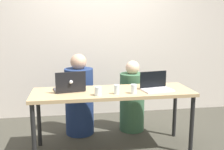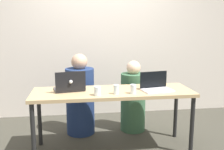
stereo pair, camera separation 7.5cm
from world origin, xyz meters
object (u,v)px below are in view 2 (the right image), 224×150
(laptop_back_left, at_px, (70,87))
(water_glass_center, at_px, (116,90))
(person_on_left, at_px, (80,98))
(laptop_front_right, at_px, (156,86))
(person_on_right, at_px, (133,100))
(water_glass_left, at_px, (97,92))
(water_glass_right, at_px, (133,90))

(laptop_back_left, height_order, water_glass_center, laptop_back_left)
(person_on_left, distance_m, laptop_front_right, 1.15)
(person_on_right, relative_size, water_glass_left, 10.16)
(water_glass_center, height_order, water_glass_right, water_glass_right)
(laptop_front_right, bearing_deg, person_on_right, 92.15)
(person_on_left, distance_m, water_glass_right, 1.01)
(laptop_back_left, bearing_deg, water_glass_right, 152.11)
(person_on_right, distance_m, water_glass_center, 0.90)
(person_on_left, bearing_deg, person_on_right, 178.22)
(person_on_right, distance_m, water_glass_left, 1.03)
(laptop_back_left, xyz_separation_m, water_glass_center, (0.53, -0.22, -0.01))
(laptop_front_right, relative_size, water_glass_center, 3.64)
(laptop_back_left, distance_m, water_glass_left, 0.40)
(water_glass_right, bearing_deg, laptop_back_left, 162.38)
(water_glass_center, bearing_deg, water_glass_left, -171.34)
(person_on_left, xyz_separation_m, water_glass_right, (0.60, -0.76, 0.30))
(laptop_front_right, xyz_separation_m, water_glass_left, (-0.72, -0.14, -0.00))
(water_glass_center, bearing_deg, laptop_back_left, 157.75)
(laptop_back_left, xyz_separation_m, water_glass_left, (0.31, -0.25, -0.01))
(person_on_left, distance_m, water_glass_left, 0.85)
(person_on_right, bearing_deg, water_glass_left, 39.15)
(person_on_left, height_order, water_glass_left, person_on_left)
(laptop_front_right, relative_size, water_glass_right, 3.57)
(water_glass_right, relative_size, water_glass_left, 1.07)
(person_on_left, relative_size, person_on_right, 1.11)
(person_on_right, bearing_deg, laptop_front_right, 88.26)
(person_on_right, xyz_separation_m, laptop_front_right, (0.14, -0.64, 0.35))
(water_glass_center, distance_m, water_glass_left, 0.22)
(water_glass_right, xyz_separation_m, water_glass_left, (-0.41, -0.02, -0.00))
(person_on_left, height_order, person_on_right, person_on_left)
(person_on_right, xyz_separation_m, laptop_back_left, (-0.89, -0.53, 0.35))
(person_on_left, xyz_separation_m, water_glass_left, (0.18, -0.78, 0.29))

